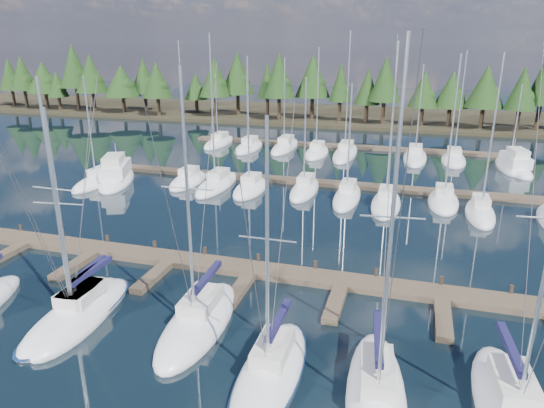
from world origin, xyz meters
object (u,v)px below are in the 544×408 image
(front_sailboat_4, at_px, (271,373))
(motor_yacht_right, at_px, (514,167))
(front_sailboat_1, at_px, (78,313))
(motor_yacht_left, at_px, (116,177))
(front_sailboat_3, at_px, (199,321))
(main_dock, at_px, (251,274))
(front_sailboat_5, at_px, (376,398))
(front_sailboat_2, at_px, (79,313))

(front_sailboat_4, xyz_separation_m, motor_yacht_right, (17.31, 44.45, 0.22))
(front_sailboat_1, bearing_deg, front_sailboat_4, -8.97)
(motor_yacht_right, bearing_deg, motor_yacht_left, -157.77)
(front_sailboat_3, relative_size, motor_yacht_left, 1.37)
(front_sailboat_1, height_order, front_sailboat_4, front_sailboat_1)
(main_dock, bearing_deg, front_sailboat_5, -47.44)
(front_sailboat_2, bearing_deg, motor_yacht_left, 119.32)
(front_sailboat_5, relative_size, motor_yacht_left, 1.50)
(main_dock, xyz_separation_m, front_sailboat_5, (8.99, -9.79, 0.10))
(front_sailboat_3, bearing_deg, front_sailboat_4, -31.06)
(main_dock, distance_m, front_sailboat_1, 10.75)
(motor_yacht_left, height_order, motor_yacht_right, motor_yacht_left)
(front_sailboat_1, height_order, front_sailboat_5, front_sailboat_5)
(main_dock, bearing_deg, motor_yacht_left, 141.14)
(front_sailboat_3, relative_size, front_sailboat_4, 1.12)
(motor_yacht_right, bearing_deg, front_sailboat_5, -105.56)
(motor_yacht_right, bearing_deg, main_dock, -121.49)
(main_dock, height_order, front_sailboat_2, front_sailboat_2)
(front_sailboat_4, xyz_separation_m, motor_yacht_left, (-25.80, 26.83, 0.27))
(front_sailboat_2, distance_m, motor_yacht_left, 28.60)
(front_sailboat_1, height_order, front_sailboat_3, front_sailboat_3)
(front_sailboat_1, bearing_deg, front_sailboat_5, -7.69)
(main_dock, xyz_separation_m, motor_yacht_left, (-21.64, 17.43, 0.34))
(main_dock, height_order, motor_yacht_left, motor_yacht_left)
(front_sailboat_1, xyz_separation_m, motor_yacht_left, (-13.97, 24.97, 0.26))
(front_sailboat_1, relative_size, motor_yacht_left, 1.32)
(front_sailboat_1, distance_m, front_sailboat_4, 11.97)
(front_sailboat_1, relative_size, front_sailboat_4, 1.08)
(front_sailboat_1, height_order, motor_yacht_right, front_sailboat_1)
(front_sailboat_3, height_order, motor_yacht_right, front_sailboat_3)
(front_sailboat_2, relative_size, front_sailboat_3, 0.87)
(front_sailboat_2, xyz_separation_m, front_sailboat_4, (11.79, -1.90, 0.00))
(front_sailboat_4, bearing_deg, front_sailboat_3, 148.94)
(front_sailboat_2, xyz_separation_m, front_sailboat_5, (16.62, -2.28, 0.03))
(motor_yacht_right, bearing_deg, front_sailboat_2, -124.37)
(front_sailboat_1, bearing_deg, motor_yacht_left, 119.23)
(main_dock, distance_m, front_sailboat_3, 6.45)
(main_dock, relative_size, motor_yacht_right, 4.65)
(front_sailboat_2, relative_size, motor_yacht_left, 1.19)
(front_sailboat_4, distance_m, front_sailboat_5, 4.84)
(front_sailboat_1, xyz_separation_m, front_sailboat_3, (6.84, 1.14, 0.00))
(front_sailboat_1, relative_size, front_sailboat_2, 1.11)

